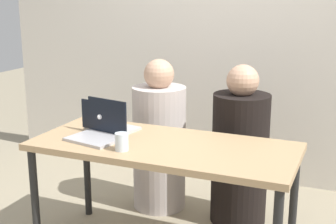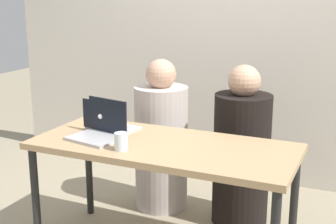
% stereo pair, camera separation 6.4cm
% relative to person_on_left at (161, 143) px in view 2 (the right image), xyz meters
% --- Properties ---
extents(back_wall, '(4.50, 0.10, 2.36)m').
position_rel_person_on_left_xyz_m(back_wall, '(0.32, 0.87, 0.66)').
color(back_wall, silver).
rests_on(back_wall, ground).
extents(desk, '(1.60, 0.70, 0.75)m').
position_rel_person_on_left_xyz_m(desk, '(0.32, -0.65, 0.16)').
color(desk, tan).
rests_on(desk, ground).
extents(person_on_left, '(0.49, 0.49, 1.16)m').
position_rel_person_on_left_xyz_m(person_on_left, '(0.00, 0.00, 0.00)').
color(person_on_left, '#BCAFAA').
rests_on(person_on_left, ground).
extents(person_on_right, '(0.41, 0.41, 1.16)m').
position_rel_person_on_left_xyz_m(person_on_right, '(0.63, -0.00, -0.00)').
color(person_on_right, black).
rests_on(person_on_right, ground).
extents(laptop_front_left, '(0.35, 0.31, 0.24)m').
position_rel_person_on_left_xyz_m(laptop_front_left, '(-0.10, -0.71, 0.28)').
color(laptop_front_left, '#B2B0B3').
rests_on(laptop_front_left, desk).
extents(laptop_back_left, '(0.36, 0.28, 0.21)m').
position_rel_person_on_left_xyz_m(laptop_back_left, '(-0.12, -0.54, 0.28)').
color(laptop_back_left, '#B3B3B2').
rests_on(laptop_back_left, desk).
extents(water_glass_left, '(0.08, 0.08, 0.10)m').
position_rel_person_on_left_xyz_m(water_glass_left, '(0.14, -0.86, 0.28)').
color(water_glass_left, silver).
rests_on(water_glass_left, desk).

